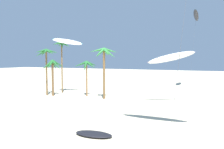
{
  "coord_description": "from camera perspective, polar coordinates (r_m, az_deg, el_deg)",
  "views": [
    {
      "loc": [
        9.01,
        4.15,
        7.13
      ],
      "look_at": [
        0.06,
        22.39,
        5.73
      ],
      "focal_mm": 35.48,
      "sensor_mm": 36.0,
      "label": 1
    }
  ],
  "objects": [
    {
      "name": "palm_tree_4",
      "position": [
        42.6,
        -6.55,
        1.9
      ],
      "size": [
        4.5,
        4.31,
        6.86
      ],
      "color": "olive",
      "rests_on": "ground"
    },
    {
      "name": "palm_tree_1",
      "position": [
        45.33,
        -16.64,
        4.75
      ],
      "size": [
        4.52,
        4.66,
        9.2
      ],
      "color": "brown",
      "rests_on": "ground"
    },
    {
      "name": "flying_kite_3",
      "position": [
        47.44,
        -11.32,
        8.29
      ],
      "size": [
        4.64,
        5.4,
        11.72
      ],
      "color": "white",
      "rests_on": "ground"
    },
    {
      "name": "grounded_kite_0",
      "position": [
        21.37,
        -4.74,
        -15.04
      ],
      "size": [
        3.78,
        1.97,
        0.35
      ],
      "color": "black",
      "rests_on": "ground"
    },
    {
      "name": "palm_tree_3",
      "position": [
        39.57,
        -2.02,
        4.55
      ],
      "size": [
        4.6,
        4.92,
        9.21
      ],
      "color": "brown",
      "rests_on": "ground"
    },
    {
      "name": "flying_kite_4",
      "position": [
        59.67,
        20.84,
        14.0
      ],
      "size": [
        2.11,
        12.21,
        18.93
      ],
      "color": "black",
      "rests_on": "ground"
    },
    {
      "name": "palm_tree_2",
      "position": [
        48.37,
        -12.88,
        6.65
      ],
      "size": [
        3.78,
        3.8,
        10.96
      ],
      "color": "brown",
      "rests_on": "ground"
    },
    {
      "name": "flying_kite_7",
      "position": [
        36.61,
        15.05,
        4.29
      ],
      "size": [
        7.19,
        11.32,
        8.94
      ],
      "color": "white",
      "rests_on": "ground"
    },
    {
      "name": "palm_tree_0",
      "position": [
        44.37,
        -15.05,
        1.76
      ],
      "size": [
        4.53,
        4.72,
        7.07
      ],
      "color": "brown",
      "rests_on": "ground"
    }
  ]
}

